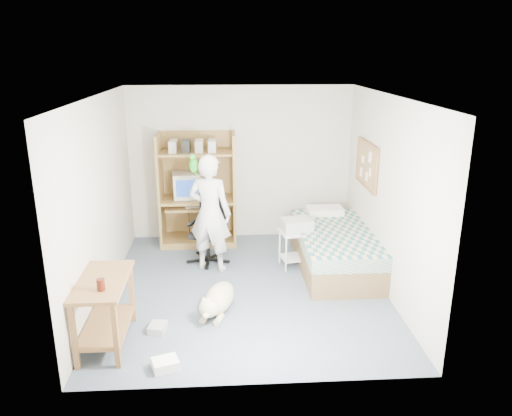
# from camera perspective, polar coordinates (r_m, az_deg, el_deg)

# --- Properties ---
(floor) EXTENTS (4.00, 4.00, 0.00)m
(floor) POSITION_cam_1_polar(r_m,az_deg,el_deg) (6.71, -1.08, -9.15)
(floor) COLOR #475361
(floor) RESTS_ON ground
(wall_back) EXTENTS (3.60, 0.02, 2.50)m
(wall_back) POSITION_cam_1_polar(r_m,az_deg,el_deg) (8.18, -1.76, 5.11)
(wall_back) COLOR beige
(wall_back) RESTS_ON floor
(wall_right) EXTENTS (0.02, 4.00, 2.50)m
(wall_right) POSITION_cam_1_polar(r_m,az_deg,el_deg) (6.57, 14.75, 1.39)
(wall_right) COLOR beige
(wall_right) RESTS_ON floor
(wall_left) EXTENTS (0.02, 4.00, 2.50)m
(wall_left) POSITION_cam_1_polar(r_m,az_deg,el_deg) (6.43, -17.39, 0.81)
(wall_left) COLOR beige
(wall_left) RESTS_ON floor
(ceiling) EXTENTS (3.60, 4.00, 0.02)m
(ceiling) POSITION_cam_1_polar(r_m,az_deg,el_deg) (6.01, -1.22, 12.65)
(ceiling) COLOR white
(ceiling) RESTS_ON wall_back
(computer_hutch) EXTENTS (1.20, 0.63, 1.80)m
(computer_hutch) POSITION_cam_1_polar(r_m,az_deg,el_deg) (8.04, -6.66, 1.62)
(computer_hutch) COLOR brown
(computer_hutch) RESTS_ON floor
(bed) EXTENTS (1.02, 2.02, 0.66)m
(bed) POSITION_cam_1_polar(r_m,az_deg,el_deg) (7.31, 8.95, -4.56)
(bed) COLOR brown
(bed) RESTS_ON floor
(side_desk) EXTENTS (0.50, 1.00, 0.75)m
(side_desk) POSITION_cam_1_polar(r_m,az_deg,el_deg) (5.56, -16.96, -10.22)
(side_desk) COLOR brown
(side_desk) RESTS_ON floor
(corkboard) EXTENTS (0.04, 0.94, 0.66)m
(corkboard) POSITION_cam_1_polar(r_m,az_deg,el_deg) (7.34, 12.53, 4.85)
(corkboard) COLOR #916541
(corkboard) RESTS_ON wall_right
(office_chair) EXTENTS (0.58, 0.59, 1.01)m
(office_chair) POSITION_cam_1_polar(r_m,az_deg,el_deg) (7.44, -5.36, -3.39)
(office_chair) COLOR black
(office_chair) RESTS_ON floor
(person) EXTENTS (0.72, 0.59, 1.68)m
(person) POSITION_cam_1_polar(r_m,az_deg,el_deg) (7.00, -5.28, -0.61)
(person) COLOR silver
(person) RESTS_ON floor
(parrot) EXTENTS (0.12, 0.21, 0.34)m
(parrot) POSITION_cam_1_polar(r_m,az_deg,el_deg) (6.84, -7.14, 4.96)
(parrot) COLOR #159018
(parrot) RESTS_ON person
(dog) EXTENTS (0.51, 0.99, 0.38)m
(dog) POSITION_cam_1_polar(r_m,az_deg,el_deg) (6.09, -4.41, -10.39)
(dog) COLOR tan
(dog) RESTS_ON floor
(printer_cart) EXTENTS (0.51, 0.44, 0.54)m
(printer_cart) POSITION_cam_1_polar(r_m,az_deg,el_deg) (7.24, 4.60, -3.98)
(printer_cart) COLOR silver
(printer_cart) RESTS_ON floor
(printer) EXTENTS (0.47, 0.39, 0.18)m
(printer) POSITION_cam_1_polar(r_m,az_deg,el_deg) (7.15, 4.65, -1.95)
(printer) COLOR #A9A9A4
(printer) RESTS_ON printer_cart
(crt_monitor) EXTENTS (0.48, 0.50, 0.40)m
(crt_monitor) POSITION_cam_1_polar(r_m,az_deg,el_deg) (8.02, -7.99, 2.63)
(crt_monitor) COLOR beige
(crt_monitor) RESTS_ON computer_hutch
(keyboard) EXTENTS (0.47, 0.22, 0.03)m
(keyboard) POSITION_cam_1_polar(r_m,az_deg,el_deg) (7.93, -6.45, 0.26)
(keyboard) COLOR beige
(keyboard) RESTS_ON computer_hutch
(pencil_cup) EXTENTS (0.08, 0.08, 0.12)m
(pencil_cup) POSITION_cam_1_polar(r_m,az_deg,el_deg) (7.94, -4.33, 1.49)
(pencil_cup) COLOR gold
(pencil_cup) RESTS_ON computer_hutch
(drink_glass) EXTENTS (0.08, 0.08, 0.12)m
(drink_glass) POSITION_cam_1_polar(r_m,az_deg,el_deg) (5.20, -17.31, -8.38)
(drink_glass) COLOR #3F130A
(drink_glass) RESTS_ON side_desk
(floor_box_a) EXTENTS (0.30, 0.27, 0.10)m
(floor_box_a) POSITION_cam_1_polar(r_m,az_deg,el_deg) (5.25, -10.33, -17.15)
(floor_box_a) COLOR white
(floor_box_a) RESTS_ON floor
(floor_box_b) EXTENTS (0.22, 0.25, 0.08)m
(floor_box_b) POSITION_cam_1_polar(r_m,az_deg,el_deg) (5.87, -11.18, -13.26)
(floor_box_b) COLOR #A6A6A1
(floor_box_b) RESTS_ON floor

